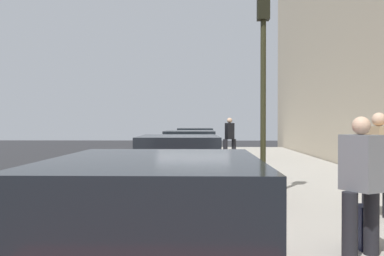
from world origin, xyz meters
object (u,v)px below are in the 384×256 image
at_px(parked_car_maroon, 179,172).
at_px(rolling_suitcase, 365,227).
at_px(parked_car_black, 195,144).
at_px(pedestrian_tan_coat, 379,162).
at_px(traffic_light_pole, 263,57).
at_px(parked_car_charcoal, 190,153).
at_px(pedestrian_grey_coat, 361,182).
at_px(pedestrian_black_coat, 230,137).
at_px(parked_car_red, 158,249).

bearing_deg(parked_car_maroon, rolling_suitcase, -143.02).
height_order(parked_car_black, pedestrian_tan_coat, pedestrian_tan_coat).
distance_m(pedestrian_tan_coat, traffic_light_pole, 3.43).
bearing_deg(pedestrian_tan_coat, traffic_light_pole, 38.28).
distance_m(traffic_light_pole, rolling_suitcase, 4.90).
relative_size(parked_car_charcoal, parked_car_black, 0.96).
height_order(pedestrian_grey_coat, pedestrian_tan_coat, pedestrian_tan_coat).
relative_size(parked_car_charcoal, pedestrian_black_coat, 2.48).
bearing_deg(rolling_suitcase, pedestrian_black_coat, 3.32).
bearing_deg(parked_car_black, pedestrian_tan_coat, -166.01).
relative_size(parked_car_red, traffic_light_pole, 0.97).
bearing_deg(parked_car_charcoal, traffic_light_pole, -160.62).
height_order(parked_car_maroon, rolling_suitcase, parked_car_maroon).
distance_m(pedestrian_grey_coat, rolling_suitcase, 0.74).
bearing_deg(parked_car_red, traffic_light_pole, -15.46).
bearing_deg(parked_car_black, parked_car_maroon, 179.34).
bearing_deg(traffic_light_pole, parked_car_charcoal, 19.38).
distance_m(parked_car_charcoal, pedestrian_grey_coat, 9.55).
xyz_separation_m(pedestrian_tan_coat, traffic_light_pole, (2.12, 1.67, 2.11)).
bearing_deg(rolling_suitcase, parked_car_red, 131.52).
bearing_deg(pedestrian_tan_coat, parked_car_charcoal, 25.78).
height_order(pedestrian_black_coat, rolling_suitcase, pedestrian_black_coat).
bearing_deg(parked_car_maroon, pedestrian_black_coat, -8.94).
bearing_deg(traffic_light_pole, parked_car_maroon, 105.95).
bearing_deg(parked_car_maroon, pedestrian_grey_coat, -147.59).
height_order(parked_car_black, pedestrian_black_coat, pedestrian_black_coat).
distance_m(parked_car_maroon, pedestrian_black_coat, 11.24).
height_order(parked_car_black, traffic_light_pole, traffic_light_pole).
relative_size(parked_car_red, pedestrian_black_coat, 2.41).
xyz_separation_m(parked_car_red, parked_car_maroon, (5.64, 0.11, -0.00)).
distance_m(parked_car_maroon, pedestrian_grey_coat, 4.50).
height_order(parked_car_charcoal, pedestrian_black_coat, pedestrian_black_coat).
bearing_deg(traffic_light_pole, parked_car_black, 8.42).
relative_size(pedestrian_grey_coat, rolling_suitcase, 1.86).
bearing_deg(parked_car_black, traffic_light_pole, -171.58).
bearing_deg(rolling_suitcase, pedestrian_tan_coat, -25.91).
distance_m(pedestrian_tan_coat, rolling_suitcase, 2.15).
bearing_deg(pedestrian_grey_coat, rolling_suitcase, -27.66).
height_order(parked_car_red, parked_car_black, same).
relative_size(parked_car_maroon, parked_car_charcoal, 0.94).
distance_m(pedestrian_grey_coat, traffic_light_pole, 4.86).
bearing_deg(parked_car_charcoal, parked_car_maroon, 179.27).
height_order(parked_car_maroon, pedestrian_grey_coat, pedestrian_grey_coat).
xyz_separation_m(pedestrian_tan_coat, pedestrian_black_coat, (12.70, 1.74, 0.02)).
relative_size(parked_car_red, parked_car_black, 0.93).
xyz_separation_m(parked_car_red, pedestrian_black_coat, (16.74, -1.64, 0.38)).
bearing_deg(parked_car_red, parked_car_black, -0.09).
bearing_deg(pedestrian_black_coat, parked_car_red, 174.41).
bearing_deg(pedestrian_tan_coat, rolling_suitcase, 154.09).
bearing_deg(pedestrian_black_coat, rolling_suitcase, -176.68).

